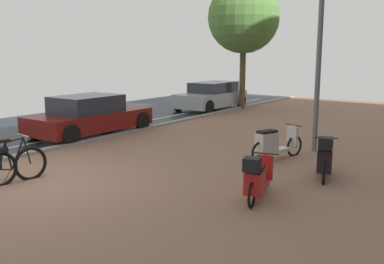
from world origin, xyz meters
name	(u,v)px	position (x,y,z in m)	size (l,w,h in m)	color
ground	(82,198)	(1.43, 0.00, -0.02)	(21.00, 40.00, 0.13)	black
bicycle_foreground	(12,164)	(-0.47, -0.20, 0.40)	(0.76, 1.41, 1.12)	black
scooter_near	(273,144)	(3.21, 4.73, 0.42)	(0.80, 1.77, 0.86)	black
scooter_mid	(325,158)	(4.83, 3.83, 0.46)	(0.78, 1.67, 1.02)	black
scooter_far	(257,178)	(4.26, 1.72, 0.42)	(0.70, 1.64, 0.93)	black
parked_car_near	(90,116)	(-3.31, 4.51, 0.61)	(1.95, 4.22, 1.30)	maroon
parked_car_far	(212,96)	(-3.47, 12.35, 0.62)	(1.87, 4.03, 1.28)	#9EAAA9
lamp_post	(321,17)	(3.73, 6.33, 3.61)	(0.20, 0.52, 6.56)	slate
street_tree	(244,17)	(-2.35, 13.35, 4.30)	(3.38, 3.38, 6.00)	brown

